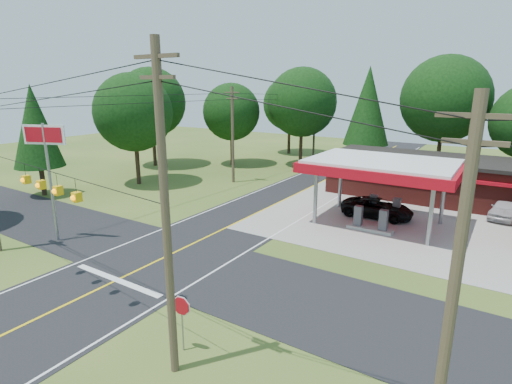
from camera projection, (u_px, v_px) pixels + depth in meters
The scene contains 17 objects.
ground at pixel (166, 257), 24.21m from camera, with size 120.00×120.00×0.00m, color #3C571E.
main_highway at pixel (166, 257), 24.21m from camera, with size 8.00×120.00×0.02m, color black.
cross_road at pixel (166, 257), 24.21m from camera, with size 70.00×7.00×0.02m, color black.
lane_center_yellow at pixel (166, 256), 24.20m from camera, with size 0.15×110.00×0.00m, color yellow.
gas_canopy at pixel (382, 168), 28.96m from camera, with size 10.60×7.40×4.88m.
convenience_store at pixel (421, 176), 37.15m from camera, with size 16.40×7.55×3.80m.
utility_pole_near_right at pixel (166, 215), 13.06m from camera, with size 1.80×0.30×11.50m.
utility_pole_far_left at pixel (233, 134), 41.67m from camera, with size 1.80×0.30×10.00m.
utility_pole_right_b at pixel (454, 285), 10.03m from camera, with size 1.80×0.30×10.00m.
utility_pole_north at pixel (314, 126), 54.81m from camera, with size 0.30×0.30×9.50m.
overhead_beacons at pixel (47, 172), 18.26m from camera, with size 17.04×2.04×1.03m.
treeline_backdrop at pixel (335, 111), 41.35m from camera, with size 70.27×51.59×13.30m.
suv_car at pixel (377, 208), 31.34m from camera, with size 5.43×5.43×1.51m, color black.
sedan_car at pixel (505, 209), 31.09m from camera, with size 4.53×4.53×1.54m, color silver.
big_stop_sign at pixel (46, 153), 25.24m from camera, with size 2.71×1.17×7.80m.
octagonal_stop_sign at pixel (181, 310), 15.21m from camera, with size 0.82×0.15×2.37m.
route_sign_post at pixel (168, 272), 18.98m from camera, with size 0.49×0.15×2.44m.
Camera 1 is at (16.73, -15.84, 10.05)m, focal length 28.00 mm.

